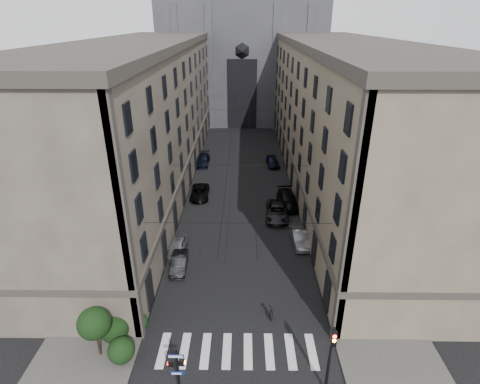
{
  "coord_description": "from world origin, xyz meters",
  "views": [
    {
      "loc": [
        0.38,
        -14.2,
        21.3
      ],
      "look_at": [
        0.1,
        12.55,
        8.86
      ],
      "focal_mm": 28.0,
      "sensor_mm": 36.0,
      "label": 1
    }
  ],
  "objects_px": {
    "car_right_near": "(299,238)",
    "car_right_far": "(272,161)",
    "car_left_midfar": "(200,192)",
    "gothic_tower": "(242,36)",
    "car_left_far": "(203,160)",
    "pedestrian_signal_left": "(177,369)",
    "car_right_midfar": "(288,200)",
    "traffic_light_right": "(331,353)",
    "car_left_midnear": "(179,263)",
    "car_left_near": "(177,246)",
    "car_right_midnear": "(277,211)",
    "pedestrian": "(272,312)"
  },
  "relations": [
    {
      "from": "pedestrian_signal_left",
      "to": "traffic_light_right",
      "type": "height_order",
      "value": "traffic_light_right"
    },
    {
      "from": "car_left_midfar",
      "to": "pedestrian_signal_left",
      "type": "bearing_deg",
      "value": -88.43
    },
    {
      "from": "car_left_midfar",
      "to": "car_right_far",
      "type": "distance_m",
      "value": 15.56
    },
    {
      "from": "car_left_midfar",
      "to": "car_right_midfar",
      "type": "xyz_separation_m",
      "value": [
        11.25,
        -2.34,
        0.11
      ]
    },
    {
      "from": "car_left_midnear",
      "to": "gothic_tower",
      "type": "bearing_deg",
      "value": 82.37
    },
    {
      "from": "car_left_far",
      "to": "car_right_midfar",
      "type": "distance_m",
      "value": 18.95
    },
    {
      "from": "car_left_midfar",
      "to": "car_right_far",
      "type": "xyz_separation_m",
      "value": [
        10.28,
        11.68,
        0.06
      ]
    },
    {
      "from": "pedestrian",
      "to": "car_right_far",
      "type": "bearing_deg",
      "value": -15.32
    },
    {
      "from": "car_left_far",
      "to": "pedestrian",
      "type": "bearing_deg",
      "value": -74.73
    },
    {
      "from": "car_left_far",
      "to": "car_right_far",
      "type": "xyz_separation_m",
      "value": [
        11.16,
        -0.54,
        0.0
      ]
    },
    {
      "from": "car_right_far",
      "to": "traffic_light_right",
      "type": "bearing_deg",
      "value": -93.49
    },
    {
      "from": "pedestrian_signal_left",
      "to": "pedestrian",
      "type": "distance_m",
      "value": 9.04
    },
    {
      "from": "car_left_near",
      "to": "pedestrian",
      "type": "bearing_deg",
      "value": -41.57
    },
    {
      "from": "gothic_tower",
      "to": "car_left_midfar",
      "type": "relative_size",
      "value": 11.66
    },
    {
      "from": "car_left_near",
      "to": "car_right_midnear",
      "type": "relative_size",
      "value": 0.73
    },
    {
      "from": "traffic_light_right",
      "to": "car_right_far",
      "type": "height_order",
      "value": "traffic_light_right"
    },
    {
      "from": "gothic_tower",
      "to": "car_left_midfar",
      "type": "height_order",
      "value": "gothic_tower"
    },
    {
      "from": "car_left_far",
      "to": "car_right_near",
      "type": "relative_size",
      "value": 1.18
    },
    {
      "from": "gothic_tower",
      "to": "traffic_light_right",
      "type": "bearing_deg",
      "value": -85.62
    },
    {
      "from": "car_right_midnear",
      "to": "car_right_far",
      "type": "bearing_deg",
      "value": 92.25
    },
    {
      "from": "car_right_far",
      "to": "car_left_far",
      "type": "bearing_deg",
      "value": 172.83
    },
    {
      "from": "car_left_near",
      "to": "car_right_midfar",
      "type": "xyz_separation_m",
      "value": [
        12.14,
        10.4,
        0.1
      ]
    },
    {
      "from": "gothic_tower",
      "to": "car_right_midnear",
      "type": "height_order",
      "value": "gothic_tower"
    },
    {
      "from": "gothic_tower",
      "to": "pedestrian",
      "type": "relative_size",
      "value": 34.97
    },
    {
      "from": "pedestrian_signal_left",
      "to": "traffic_light_right",
      "type": "relative_size",
      "value": 0.77
    },
    {
      "from": "gothic_tower",
      "to": "pedestrian_signal_left",
      "type": "distance_m",
      "value": 75.15
    },
    {
      "from": "pedestrian_signal_left",
      "to": "car_left_midnear",
      "type": "distance_m",
      "value": 13.26
    },
    {
      "from": "car_right_near",
      "to": "car_right_midfar",
      "type": "relative_size",
      "value": 0.79
    },
    {
      "from": "pedestrian_signal_left",
      "to": "car_right_near",
      "type": "height_order",
      "value": "pedestrian_signal_left"
    },
    {
      "from": "car_right_midnear",
      "to": "car_right_midfar",
      "type": "distance_m",
      "value": 3.47
    },
    {
      "from": "car_left_near",
      "to": "gothic_tower",
      "type": "bearing_deg",
      "value": 88.72
    },
    {
      "from": "traffic_light_right",
      "to": "car_right_near",
      "type": "bearing_deg",
      "value": 87.98
    },
    {
      "from": "car_right_far",
      "to": "car_right_near",
      "type": "bearing_deg",
      "value": -91.29
    },
    {
      "from": "car_left_near",
      "to": "car_right_midnear",
      "type": "height_order",
      "value": "car_right_midnear"
    },
    {
      "from": "car_right_near",
      "to": "car_right_far",
      "type": "xyz_separation_m",
      "value": [
        -1.24,
        22.71,
        0.03
      ]
    },
    {
      "from": "traffic_light_right",
      "to": "car_right_near",
      "type": "distance_m",
      "value": 17.23
    },
    {
      "from": "car_left_far",
      "to": "car_right_midfar",
      "type": "bearing_deg",
      "value": -49.32
    },
    {
      "from": "gothic_tower",
      "to": "pedestrian",
      "type": "height_order",
      "value": "gothic_tower"
    },
    {
      "from": "car_left_far",
      "to": "car_right_midfar",
      "type": "height_order",
      "value": "car_right_midfar"
    },
    {
      "from": "car_right_far",
      "to": "pedestrian",
      "type": "bearing_deg",
      "value": -98.46
    },
    {
      "from": "traffic_light_right",
      "to": "pedestrian_signal_left",
      "type": "bearing_deg",
      "value": -177.36
    },
    {
      "from": "car_right_near",
      "to": "car_right_midnear",
      "type": "distance_m",
      "value": 5.93
    },
    {
      "from": "car_right_near",
      "to": "gothic_tower",
      "type": "bearing_deg",
      "value": 91.93
    },
    {
      "from": "pedestrian_signal_left",
      "to": "car_right_midfar",
      "type": "bearing_deg",
      "value": 70.11
    },
    {
      "from": "car_right_far",
      "to": "pedestrian",
      "type": "xyz_separation_m",
      "value": [
        -2.38,
        -33.65,
        0.07
      ]
    },
    {
      "from": "car_left_near",
      "to": "car_right_midfar",
      "type": "height_order",
      "value": "car_right_midfar"
    },
    {
      "from": "car_left_midfar",
      "to": "car_left_near",
      "type": "bearing_deg",
      "value": -96.02
    },
    {
      "from": "gothic_tower",
      "to": "car_right_near",
      "type": "xyz_separation_m",
      "value": [
        6.2,
        -56.01,
        -17.08
      ]
    },
    {
      "from": "car_left_far",
      "to": "car_right_far",
      "type": "bearing_deg",
      "value": -1.89
    },
    {
      "from": "gothic_tower",
      "to": "car_left_far",
      "type": "xyz_separation_m",
      "value": [
        -6.2,
        -32.77,
        -17.05
      ]
    }
  ]
}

